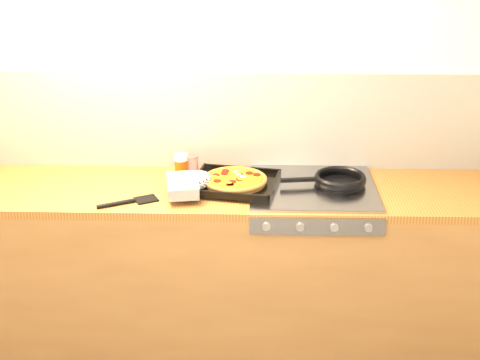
{
  "coord_description": "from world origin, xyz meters",
  "views": [
    {
      "loc": [
        0.19,
        -1.87,
        2.16
      ],
      "look_at": [
        0.1,
        1.08,
        0.95
      ],
      "focal_mm": 50.0,
      "sensor_mm": 36.0,
      "label": 1
    }
  ],
  "objects_px": {
    "juice_glass": "(181,165)",
    "pizza_on_tray": "(221,181)",
    "tomato_can": "(192,165)",
    "frying_pan": "(339,180)"
  },
  "relations": [
    {
      "from": "juice_glass",
      "to": "frying_pan",
      "type": "bearing_deg",
      "value": -8.63
    },
    {
      "from": "frying_pan",
      "to": "juice_glass",
      "type": "relative_size",
      "value": 3.7
    },
    {
      "from": "pizza_on_tray",
      "to": "frying_pan",
      "type": "xyz_separation_m",
      "value": [
        0.57,
        0.05,
        -0.01
      ]
    },
    {
      "from": "frying_pan",
      "to": "tomato_can",
      "type": "bearing_deg",
      "value": 168.12
    },
    {
      "from": "tomato_can",
      "to": "juice_glass",
      "type": "height_order",
      "value": "juice_glass"
    },
    {
      "from": "juice_glass",
      "to": "pizza_on_tray",
      "type": "bearing_deg",
      "value": -39.06
    },
    {
      "from": "pizza_on_tray",
      "to": "tomato_can",
      "type": "distance_m",
      "value": 0.26
    },
    {
      "from": "pizza_on_tray",
      "to": "frying_pan",
      "type": "bearing_deg",
      "value": 5.09
    },
    {
      "from": "frying_pan",
      "to": "juice_glass",
      "type": "height_order",
      "value": "juice_glass"
    },
    {
      "from": "tomato_can",
      "to": "juice_glass",
      "type": "xyz_separation_m",
      "value": [
        -0.05,
        -0.03,
        0.01
      ]
    }
  ]
}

